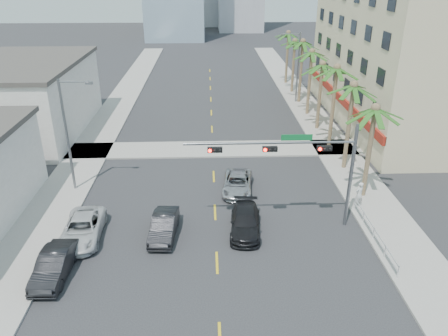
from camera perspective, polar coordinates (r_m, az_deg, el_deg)
name	(u,v)px	position (r m, az deg, el deg)	size (l,w,h in m)	color
ground	(219,310)	(24.10, -0.70, -18.00)	(260.00, 260.00, 0.00)	#262628
sidewalk_right	(339,155)	(42.88, 14.81, 1.61)	(4.00, 120.00, 0.15)	gray
sidewalk_left	(84,159)	(42.66, -17.78, 1.11)	(4.00, 120.00, 0.15)	gray
sidewalk_cross	(213,149)	(42.90, -1.48, 2.48)	(80.00, 4.00, 0.15)	gray
building_right	(412,56)	(53.41, 23.31, 13.31)	(15.25, 28.00, 15.00)	beige
building_left_far	(27,99)	(51.13, -24.29, 8.16)	(11.00, 18.00, 7.20)	beige
traffic_signal_mast	(304,159)	(28.69, 10.45, 1.15)	(11.12, 0.54, 7.20)	slate
palm_tree_0	(375,109)	(33.33, 19.18, 7.24)	(4.80, 4.80, 7.80)	brown
palm_tree_1	(354,86)	(37.95, 16.59, 10.17)	(4.80, 4.80, 8.16)	brown
palm_tree_2	(337,69)	(42.70, 14.54, 12.44)	(4.80, 4.80, 8.52)	brown
palm_tree_3	(323,65)	(47.75, 12.75, 13.01)	(4.80, 4.80, 7.80)	brown
palm_tree_4	(312,52)	(52.64, 11.40, 14.57)	(4.80, 4.80, 8.16)	brown
palm_tree_5	(303,42)	(57.60, 10.27, 15.86)	(4.80, 4.80, 8.52)	brown
palm_tree_6	(295,41)	(62.74, 9.24, 16.00)	(4.80, 4.80, 7.80)	brown
palm_tree_7	(288,34)	(67.75, 8.42, 16.99)	(4.80, 4.80, 8.16)	brown
streetlight_left	(69,131)	(35.27, -19.61, 4.62)	(2.55, 0.25, 9.00)	slate
streetlight_right	(297,64)	(57.94, 9.46, 13.23)	(2.55, 0.25, 9.00)	slate
guardrail	(374,232)	(30.36, 18.99, -7.87)	(0.08, 8.08, 1.00)	silver
car_parked_mid	(54,265)	(27.52, -21.30, -11.75)	(1.60, 4.59, 1.51)	black
car_parked_far	(82,229)	(30.37, -18.01, -7.56)	(2.44, 5.29, 1.47)	silver
car_lane_left	(164,226)	(29.47, -7.86, -7.52)	(1.55, 4.43, 1.46)	black
car_lane_center	(237,183)	(34.80, 1.77, -2.01)	(2.26, 4.90, 1.36)	#AFAFB4
car_lane_right	(245,222)	(29.70, 2.80, -7.05)	(1.99, 4.90, 1.42)	black
pedestrian	(359,194)	(33.75, 17.23, -3.28)	(0.71, 0.46, 1.94)	silver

